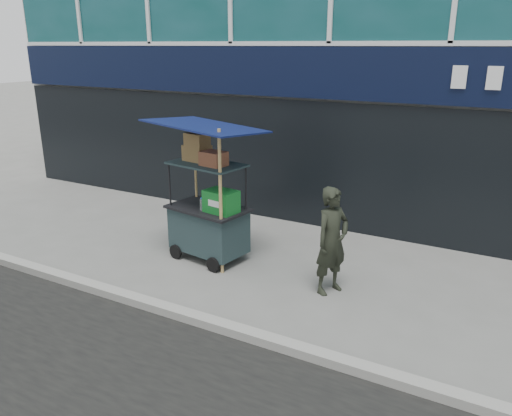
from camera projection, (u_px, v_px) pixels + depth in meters
The scene contains 4 objects.
ground at pixel (211, 317), 6.50m from camera, with size 80.00×80.00×0.00m, color slate.
curb at pixel (202, 320), 6.31m from camera, with size 80.00×0.18×0.12m, color gray.
vendor_cart at pixel (209, 212), 8.05m from camera, with size 1.86×1.45×2.29m.
vendor_man at pixel (332, 241), 6.96m from camera, with size 0.57×0.37×1.55m, color black.
Camera 1 is at (3.26, -4.74, 3.38)m, focal length 35.00 mm.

